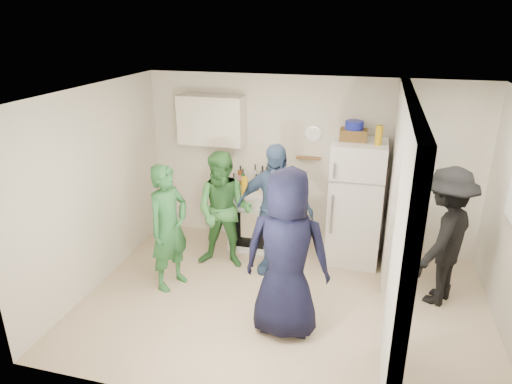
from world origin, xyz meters
The scene contains 32 objects.
floor centered at (0.00, 0.00, 0.00)m, with size 4.80×4.80×0.00m, color #C8AE8D.
wall_back centered at (0.00, 1.70, 1.25)m, with size 4.80×4.80×0.00m, color silver.
wall_front centered at (0.00, -1.70, 1.25)m, with size 4.80×4.80×0.00m, color silver.
wall_left centered at (-2.40, 0.00, 1.25)m, with size 3.40×3.40×0.00m, color silver.
ceiling centered at (0.00, 0.00, 2.50)m, with size 4.80×4.80×0.00m, color white.
partition_pier_back centered at (1.20, 1.10, 1.25)m, with size 0.12×1.20×2.50m, color silver.
partition_pier_front centered at (1.20, -1.10, 1.25)m, with size 0.12×1.20×2.50m, color silver.
partition_header centered at (1.20, 0.00, 2.30)m, with size 0.12×1.00×0.40m, color silver.
stove centered at (-0.69, 1.37, 0.45)m, with size 0.76×0.63×0.91m, color white.
upper_cabinet centered at (-1.40, 1.52, 1.85)m, with size 0.95×0.34×0.70m, color silver.
fridge centered at (0.72, 1.34, 0.86)m, with size 0.71×0.69×1.72m, color white.
wicker_basket centered at (0.62, 1.39, 1.79)m, with size 0.35×0.25×0.15m, color brown.
blue_bowl centered at (0.62, 1.39, 1.92)m, with size 0.24×0.24×0.11m, color #151D93.
yellow_cup_stack_top centered at (0.94, 1.24, 1.84)m, with size 0.09×0.09×0.25m, color gold.
wall_clock centered at (0.05, 1.68, 1.70)m, with size 0.22×0.22×0.03m, color white.
spice_shelf centered at (0.00, 1.65, 1.35)m, with size 0.35×0.08×0.03m, color olive.
yellow_cup_stack_stove centered at (-0.81, 1.15, 1.03)m, with size 0.09×0.09×0.25m, color #EEAC14.
red_cup centered at (-0.47, 1.17, 0.97)m, with size 0.09×0.09×0.12m, color red.
person_green_left centered at (-1.46, 0.05, 0.81)m, with size 0.59×0.39×1.62m, color #2D7133.
person_green_center centered at (-0.96, 0.71, 0.81)m, with size 0.79×0.61×1.62m, color #377D40.
person_denim centered at (-0.28, 0.73, 0.89)m, with size 1.04×0.43×1.78m, color #3C5284.
person_navy centered at (0.12, -0.47, 0.93)m, with size 0.91×0.59×1.87m, color black.
person_nook centered at (1.78, 0.57, 0.84)m, with size 1.09×0.63×1.69m, color black.
bottle_a centered at (-0.97, 1.50, 1.05)m, with size 0.08×0.08×0.29m, color brown.
bottle_b centered at (-0.87, 1.28, 1.07)m, with size 0.06×0.06×0.33m, color #194C1C.
bottle_c centered at (-0.75, 1.52, 1.07)m, with size 0.06×0.06×0.33m, color silver.
bottle_d centered at (-0.69, 1.33, 1.03)m, with size 0.06×0.06×0.24m, color #57350F.
bottle_e centered at (-0.58, 1.54, 1.06)m, with size 0.07×0.07×0.30m, color silver.
bottle_f centered at (-0.49, 1.38, 1.06)m, with size 0.06×0.06×0.31m, color #123318.
bottle_g centered at (-0.43, 1.53, 1.07)m, with size 0.06×0.06×0.32m, color #97A235.
bottle_h centered at (-1.00, 1.26, 1.03)m, with size 0.06×0.06×0.25m, color silver.
bottle_i centered at (-0.64, 1.48, 1.07)m, with size 0.07×0.07×0.33m, color #57260F.
Camera 1 is at (0.88, -4.59, 3.24)m, focal length 32.00 mm.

